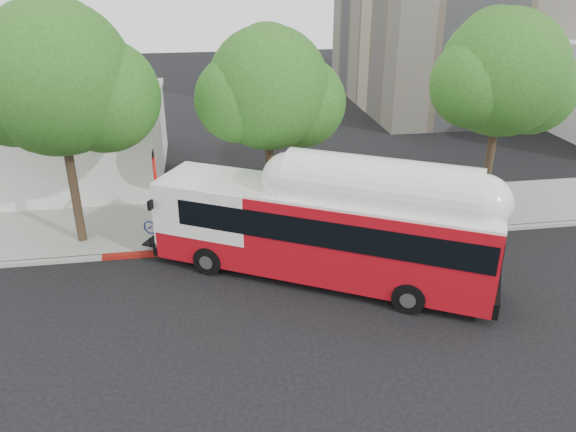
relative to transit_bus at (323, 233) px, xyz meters
name	(u,v)px	position (x,y,z in m)	size (l,w,h in m)	color
ground	(320,294)	(-0.32, -1.19, -1.83)	(120.00, 120.00, 0.00)	black
sidewalk	(291,217)	(-0.32, 5.31, -1.76)	(60.00, 5.00, 0.15)	gray
curb_strip	(301,243)	(-0.32, 2.71, -1.76)	(60.00, 0.30, 0.15)	gray
red_curb_segment	(229,248)	(-3.32, 2.71, -1.75)	(10.00, 0.32, 0.16)	maroon
street_tree_left	(70,84)	(-8.85, 4.37, 4.77)	(6.67, 5.80, 9.74)	#2D2116
street_tree_mid	(278,93)	(-0.92, 4.87, 4.08)	(5.75, 5.00, 8.62)	#2D2116
street_tree_right	(511,78)	(9.12, 4.67, 4.42)	(6.21, 5.40, 9.18)	#2D2116
low_commercial_bldg	(7,141)	(-14.32, 12.81, 0.32)	(16.20, 10.20, 4.25)	silver
transit_bus	(323,233)	(0.00, 0.00, 0.00)	(12.68, 8.42, 3.92)	#AC0B16
signal_pole	(158,202)	(-5.97, 2.97, 0.37)	(0.12, 0.41, 4.29)	red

